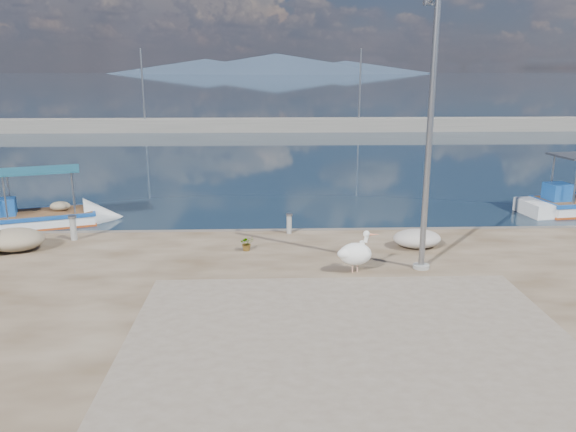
# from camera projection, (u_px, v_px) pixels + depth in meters

# --- Properties ---
(ground) EXTENTS (1400.00, 1400.00, 0.00)m
(ground) POSITION_uv_depth(u_px,v_px,m) (293.00, 304.00, 14.12)
(ground) COLOR #162635
(ground) RESTS_ON ground
(quay_patch) EXTENTS (9.00, 7.00, 0.01)m
(quay_patch) POSITION_uv_depth(u_px,v_px,m) (351.00, 342.00, 11.13)
(quay_patch) COLOR gray
(quay_patch) RESTS_ON quay
(breakwater) EXTENTS (120.00, 2.20, 7.50)m
(breakwater) POSITION_uv_depth(u_px,v_px,m) (274.00, 125.00, 52.62)
(breakwater) COLOR gray
(breakwater) RESTS_ON ground
(mountains) EXTENTS (370.00, 280.00, 22.00)m
(mountains) POSITION_uv_depth(u_px,v_px,m) (271.00, 65.00, 639.91)
(mountains) COLOR #28384C
(mountains) RESTS_ON ground
(boat_left) EXTENTS (5.45, 3.24, 2.49)m
(boat_left) POSITION_uv_depth(u_px,v_px,m) (42.00, 220.00, 21.19)
(boat_left) COLOR white
(boat_left) RESTS_ON ground
(pelican) EXTENTS (1.18, 0.76, 1.12)m
(pelican) POSITION_uv_depth(u_px,v_px,m) (356.00, 253.00, 14.80)
(pelican) COLOR tan
(pelican) RESTS_ON quay
(lamp_post) EXTENTS (0.44, 0.96, 7.00)m
(lamp_post) POSITION_uv_depth(u_px,v_px,m) (428.00, 147.00, 14.41)
(lamp_post) COLOR gray
(lamp_post) RESTS_ON quay
(bollard_near) EXTENTS (0.22, 0.22, 0.66)m
(bollard_near) POSITION_uv_depth(u_px,v_px,m) (289.00, 223.00, 18.35)
(bollard_near) COLOR gray
(bollard_near) RESTS_ON quay
(bollard_far) EXTENTS (0.26, 0.26, 0.79)m
(bollard_far) POSITION_uv_depth(u_px,v_px,m) (73.00, 227.00, 17.63)
(bollard_far) COLOR gray
(bollard_far) RESTS_ON quay
(potted_plant) EXTENTS (0.47, 0.43, 0.45)m
(potted_plant) POSITION_uv_depth(u_px,v_px,m) (247.00, 243.00, 16.65)
(potted_plant) COLOR #33722D
(potted_plant) RESTS_ON quay
(net_pile_d) EXTENTS (1.44, 1.08, 0.54)m
(net_pile_d) POSITION_uv_depth(u_px,v_px,m) (417.00, 239.00, 16.95)
(net_pile_d) COLOR beige
(net_pile_d) RESTS_ON quay
(net_pile_b) EXTENTS (1.69, 1.32, 0.66)m
(net_pile_b) POSITION_uv_depth(u_px,v_px,m) (15.00, 240.00, 16.65)
(net_pile_b) COLOR tan
(net_pile_b) RESTS_ON quay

